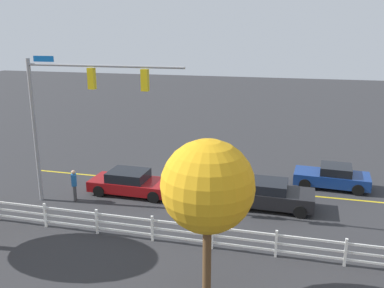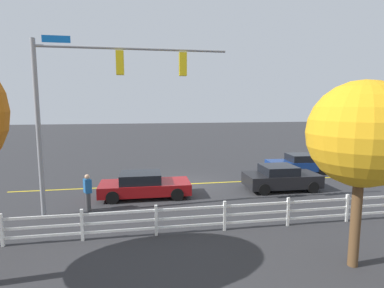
{
  "view_description": "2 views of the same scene",
  "coord_description": "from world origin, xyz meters",
  "px_view_note": "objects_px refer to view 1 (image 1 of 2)",
  "views": [
    {
      "loc": [
        -6.14,
        22.1,
        8.71
      ],
      "look_at": [
        -0.48,
        0.56,
        2.64
      ],
      "focal_mm": 38.83,
      "sensor_mm": 36.0,
      "label": 1
    },
    {
      "loc": [
        2.71,
        17.6,
        4.79
      ],
      "look_at": [
        -0.18,
        0.91,
        2.57
      ],
      "focal_mm": 28.19,
      "sensor_mm": 36.0,
      "label": 2
    }
  ],
  "objects_px": {
    "car_1": "(131,183)",
    "car_0": "(332,177)",
    "pedestrian": "(74,184)",
    "tree_0": "(208,187)",
    "car_2": "(272,195)"
  },
  "relations": [
    {
      "from": "car_1",
      "to": "car_0",
      "type": "bearing_deg",
      "value": 20.17
    },
    {
      "from": "pedestrian",
      "to": "tree_0",
      "type": "height_order",
      "value": "tree_0"
    },
    {
      "from": "car_0",
      "to": "pedestrian",
      "type": "height_order",
      "value": "pedestrian"
    },
    {
      "from": "tree_0",
      "to": "car_2",
      "type": "bearing_deg",
      "value": -101.27
    },
    {
      "from": "car_1",
      "to": "tree_0",
      "type": "height_order",
      "value": "tree_0"
    },
    {
      "from": "car_2",
      "to": "pedestrian",
      "type": "height_order",
      "value": "pedestrian"
    },
    {
      "from": "car_0",
      "to": "tree_0",
      "type": "height_order",
      "value": "tree_0"
    },
    {
      "from": "car_0",
      "to": "car_1",
      "type": "height_order",
      "value": "car_0"
    },
    {
      "from": "car_1",
      "to": "car_2",
      "type": "relative_size",
      "value": 1.13
    },
    {
      "from": "car_1",
      "to": "tree_0",
      "type": "xyz_separation_m",
      "value": [
        -6.06,
        7.92,
        3.32
      ]
    },
    {
      "from": "car_0",
      "to": "pedestrian",
      "type": "relative_size",
      "value": 2.51
    },
    {
      "from": "car_0",
      "to": "tree_0",
      "type": "relative_size",
      "value": 0.77
    },
    {
      "from": "car_2",
      "to": "tree_0",
      "type": "relative_size",
      "value": 0.75
    },
    {
      "from": "car_1",
      "to": "car_2",
      "type": "bearing_deg",
      "value": 1.2
    },
    {
      "from": "car_1",
      "to": "pedestrian",
      "type": "relative_size",
      "value": 2.75
    }
  ]
}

